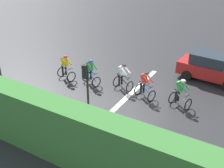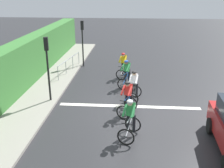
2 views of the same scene
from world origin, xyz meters
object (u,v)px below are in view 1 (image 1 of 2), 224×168
Objects in this scene: traffic_light_near_crossing at (86,88)px; pedestrian_railing_kerbside at (12,90)px; cyclist_second at (91,72)px; cyclist_mid at (123,77)px; cyclist_trailing at (180,93)px; cyclist_fourth at (145,85)px; car_red at (211,67)px; cyclist_lead at (66,68)px.

traffic_light_near_crossing is 5.09m from pedestrian_railing_kerbside.
pedestrian_railing_kerbside is at bearing 91.66° from traffic_light_near_crossing.
cyclist_second is 1.00× the size of cyclist_mid.
cyclist_trailing is 5.39m from traffic_light_near_crossing.
traffic_light_near_crossing reaches higher than cyclist_mid.
cyclist_mid is at bearing -45.20° from pedestrian_railing_kerbside.
traffic_light_near_crossing is at bearing 164.12° from cyclist_fourth.
cyclist_mid is at bearing -77.65° from cyclist_second.
cyclist_trailing is 0.42× the size of pedestrian_railing_kerbside.
cyclist_fourth is at bearing -87.64° from cyclist_second.
car_red is (4.29, -6.23, 0.08)m from cyclist_second.
cyclist_lead is 0.42× the size of pedestrian_railing_kerbside.
traffic_light_near_crossing reaches higher than cyclist_fourth.
cyclist_lead is at bearing 94.09° from cyclist_trailing.
cyclist_fourth is at bearing -55.55° from pedestrian_railing_kerbside.
cyclist_mid is 3.60m from cyclist_trailing.
cyclist_second reaches higher than pedestrian_railing_kerbside.
car_red is at bearing -47.71° from cyclist_mid.
cyclist_second and cyclist_fourth have the same top height.
cyclist_mid and cyclist_trailing have the same top height.
cyclist_lead is 9.19m from car_red.
cyclist_fourth is at bearing 93.79° from cyclist_trailing.
car_red reaches higher than cyclist_fourth.
cyclist_mid is at bearing 132.29° from car_red.
cyclist_second is 0.50× the size of traffic_light_near_crossing.
cyclist_second is at bearing 124.53° from car_red.
cyclist_fourth is 0.39× the size of car_red.
cyclist_trailing is at bearing -62.06° from pedestrian_railing_kerbside.
cyclist_fourth reaches higher than pedestrian_railing_kerbside.
cyclist_second is at bearing -82.09° from cyclist_lead.
cyclist_trailing is 9.11m from pedestrian_railing_kerbside.
cyclist_mid is (0.44, -2.00, 0.00)m from cyclist_second.
cyclist_mid is 4.53m from traffic_light_near_crossing.
traffic_light_near_crossing is (-8.13, 3.80, 1.35)m from car_red.
pedestrian_railing_kerbside is at bearing 134.80° from cyclist_mid.
cyclist_mid is 5.72m from car_red.
cyclist_trailing is at bearing 170.93° from car_red.
car_red is (4.01, -0.64, 0.08)m from cyclist_trailing.
cyclist_fourth is 7.31m from pedestrian_railing_kerbside.
cyclist_second is 0.42× the size of pedestrian_railing_kerbside.
cyclist_lead is 5.34m from cyclist_fourth.
cyclist_mid is at bearing 87.50° from cyclist_trailing.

